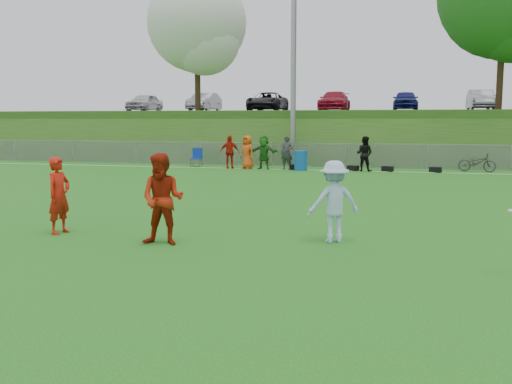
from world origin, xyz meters
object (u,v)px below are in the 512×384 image
(player_red_center, at_px, (163,199))
(player_blue, at_px, (334,202))
(recycling_bin, at_px, (301,161))
(bicycle, at_px, (477,162))
(player_red_left, at_px, (59,195))

(player_red_center, distance_m, player_blue, 3.46)
(recycling_bin, xyz_separation_m, bicycle, (8.35, 1.33, -0.03))
(player_red_center, distance_m, recycling_bin, 17.30)
(player_red_center, height_order, player_blue, player_red_center)
(player_red_center, relative_size, player_blue, 1.10)
(recycling_bin, distance_m, bicycle, 8.46)
(player_blue, relative_size, recycling_bin, 1.72)
(player_red_left, relative_size, recycling_bin, 1.74)
(player_blue, height_order, recycling_bin, player_blue)
(player_red_left, relative_size, player_blue, 1.01)
(player_blue, xyz_separation_m, bicycle, (4.92, 17.56, -0.38))
(player_red_center, height_order, bicycle, player_red_center)
(player_blue, distance_m, bicycle, 18.24)
(bicycle, bearing_deg, player_red_left, 165.58)
(player_blue, bearing_deg, player_red_center, -8.06)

